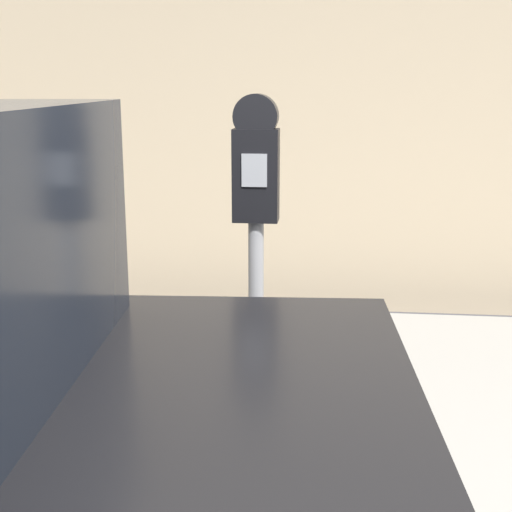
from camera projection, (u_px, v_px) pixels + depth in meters
The scene contains 2 objects.
sidewalk at pixel (299, 400), 3.99m from camera, with size 24.00×2.80×0.14m.
parking_meter at pixel (256, 219), 2.89m from camera, with size 0.18×0.13×1.62m.
Camera 1 is at (0.15, -1.49, 1.81)m, focal length 50.00 mm.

